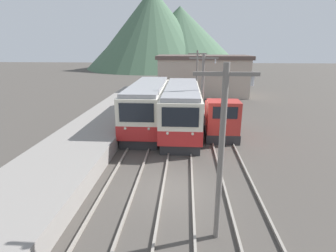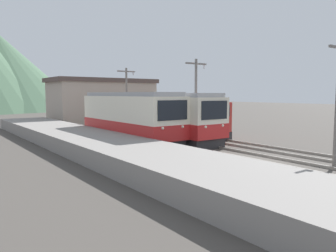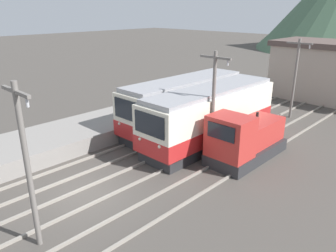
{
  "view_description": "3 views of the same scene",
  "coord_description": "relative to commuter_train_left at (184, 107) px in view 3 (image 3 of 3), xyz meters",
  "views": [
    {
      "loc": [
        0.48,
        -11.34,
        6.7
      ],
      "look_at": [
        -0.67,
        5.9,
        1.41
      ],
      "focal_mm": 28.0,
      "sensor_mm": 36.0,
      "label": 1
    },
    {
      "loc": [
        -14.72,
        -11.29,
        3.65
      ],
      "look_at": [
        -1.49,
        6.6,
        1.45
      ],
      "focal_mm": 35.0,
      "sensor_mm": 36.0,
      "label": 2
    },
    {
      "loc": [
        12.22,
        -7.11,
        8.38
      ],
      "look_at": [
        -0.82,
        6.32,
        1.62
      ],
      "focal_mm": 35.0,
      "sensor_mm": 36.0,
      "label": 3
    }
  ],
  "objects": [
    {
      "name": "catenary_mast_near",
      "position": [
        4.31,
        -13.05,
        1.69
      ],
      "size": [
        2.0,
        0.2,
        6.24
      ],
      "color": "slate",
      "rests_on": "ground"
    },
    {
      "name": "commuter_train_left",
      "position": [
        0.0,
        0.0,
        0.0
      ],
      "size": [
        2.84,
        10.55,
        3.76
      ],
      "color": "#28282B",
      "rests_on": "ground"
    },
    {
      "name": "track_left",
      "position": [
        0.0,
        -9.82,
        -1.67
      ],
      "size": [
        1.54,
        60.0,
        0.14
      ],
      "color": "gray",
      "rests_on": "ground"
    },
    {
      "name": "shunting_locomotive",
      "position": [
        5.8,
        -1.25,
        -0.54
      ],
      "size": [
        2.4,
        5.57,
        3.0
      ],
      "color": "#28282B",
      "rests_on": "ground"
    },
    {
      "name": "ground_plane",
      "position": [
        2.6,
        -9.82,
        -1.74
      ],
      "size": [
        200.0,
        200.0,
        0.0
      ],
      "primitive_type": "plane",
      "color": "#47423D"
    },
    {
      "name": "track_center",
      "position": [
        2.8,
        -9.82,
        -1.67
      ],
      "size": [
        1.54,
        60.0,
        0.14
      ],
      "color": "gray",
      "rests_on": "ground"
    },
    {
      "name": "platform_left",
      "position": [
        -3.65,
        -9.82,
        -1.25
      ],
      "size": [
        4.5,
        54.0,
        0.99
      ],
      "primitive_type": "cube",
      "color": "gray",
      "rests_on": "ground"
    },
    {
      "name": "commuter_train_center",
      "position": [
        2.8,
        -0.58,
        -0.03
      ],
      "size": [
        2.84,
        10.91,
        3.7
      ],
      "color": "#28282B",
      "rests_on": "ground"
    },
    {
      "name": "track_right",
      "position": [
        5.8,
        -9.82,
        -1.67
      ],
      "size": [
        1.54,
        60.0,
        0.14
      ],
      "color": "gray",
      "rests_on": "ground"
    },
    {
      "name": "catenary_mast_far",
      "position": [
        4.31,
        8.16,
        1.69
      ],
      "size": [
        2.0,
        0.2,
        6.24
      ],
      "color": "slate",
      "rests_on": "ground"
    },
    {
      "name": "catenary_mast_mid",
      "position": [
        4.31,
        -2.44,
        1.69
      ],
      "size": [
        2.0,
        0.2,
        6.24
      ],
      "color": "slate",
      "rests_on": "ground"
    }
  ]
}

